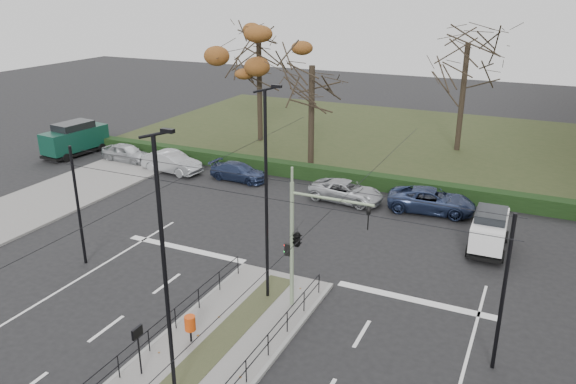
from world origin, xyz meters
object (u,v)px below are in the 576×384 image
object	(u,v)px
streetlamp_median_far	(267,195)
parked_car_first	(127,153)
parked_car_fourth	(346,191)
parked_car_fifth	(432,200)
parked_car_second	(172,162)
bare_tree_center	(467,51)
litter_bin	(190,324)
parked_car_third	(239,172)
green_van	(75,138)
rust_tree	(259,36)
traffic_light	(299,237)
streetlamp_median_near	(165,273)
info_panel	(138,338)
bare_tree_near	(312,73)
white_van	(489,229)

from	to	relation	value
streetlamp_median_far	parked_car_first	xyz separation A→B (m)	(-19.20, 13.57, -4.13)
parked_car_fourth	parked_car_fifth	distance (m)	5.29
parked_car_second	parked_car_fifth	bearing A→B (deg)	-83.49
bare_tree_center	litter_bin	bearing A→B (deg)	-98.45
parked_car_third	green_van	xyz separation A→B (m)	(-15.13, -0.04, 0.76)
parked_car_first	parked_car_fourth	world-z (taller)	parked_car_first
litter_bin	parked_car_second	bearing A→B (deg)	127.86
litter_bin	streetlamp_median_far	world-z (taller)	streetlamp_median_far
parked_car_fourth	rust_tree	xyz separation A→B (m)	(-11.79, 10.76, 8.36)
traffic_light	streetlamp_median_near	size ratio (longest dim) A/B	0.60
streetlamp_median_near	parked_car_fourth	bearing A→B (deg)	93.14
info_panel	bare_tree_near	bearing A→B (deg)	99.34
streetlamp_median_far	bare_tree_near	bearing A→B (deg)	107.33
streetlamp_median_far	parked_car_first	distance (m)	23.87
parked_car_first	traffic_light	bearing A→B (deg)	-120.81
streetlamp_median_far	green_van	size ratio (longest dim) A/B	1.65
litter_bin	parked_car_first	distance (m)	25.34
streetlamp_median_far	parked_car_fifth	world-z (taller)	streetlamp_median_far
rust_tree	parked_car_second	bearing A→B (deg)	-99.57
traffic_light	bare_tree_near	distance (m)	20.35
traffic_light	parked_car_fifth	world-z (taller)	traffic_light
bare_tree_center	streetlamp_median_far	bearing A→B (deg)	-97.36
streetlamp_median_near	parked_car_fifth	distance (m)	21.12
litter_bin	parked_car_second	world-z (taller)	parked_car_second
info_panel	bare_tree_center	bearing A→B (deg)	81.32
traffic_light	parked_car_second	world-z (taller)	traffic_light
streetlamp_median_near	parked_car_first	size ratio (longest dim) A/B	2.18
streetlamp_median_far	white_van	world-z (taller)	streetlamp_median_far
bare_tree_near	traffic_light	bearing A→B (deg)	-68.62
streetlamp_median_near	parked_car_fourth	size ratio (longest dim) A/B	1.93
streetlamp_median_far	parked_car_fourth	distance (m)	13.41
rust_tree	info_panel	bearing A→B (deg)	-69.81
litter_bin	info_panel	size ratio (longest dim) A/B	0.58
parked_car_third	bare_tree_near	world-z (taller)	bare_tree_near
streetlamp_median_near	parked_car_fourth	world-z (taller)	streetlamp_median_near
traffic_light	litter_bin	world-z (taller)	traffic_light
litter_bin	info_panel	distance (m)	2.49
litter_bin	parked_car_fourth	xyz separation A→B (m)	(0.26, 16.92, -0.26)
green_van	bare_tree_center	world-z (taller)	bare_tree_center
litter_bin	bare_tree_center	xyz separation A→B (m)	(4.73, 31.86, 7.17)
traffic_light	info_panel	world-z (taller)	traffic_light
parked_car_first	bare_tree_center	xyz separation A→B (m)	(22.78, 14.07, 7.38)
streetlamp_median_near	green_van	bearing A→B (deg)	140.06
parked_car_second	rust_tree	world-z (taller)	rust_tree
info_panel	bare_tree_center	xyz separation A→B (m)	(5.22, 34.19, 6.47)
litter_bin	info_panel	world-z (taller)	info_panel
rust_tree	bare_tree_center	xyz separation A→B (m)	(16.26, 4.17, -0.93)
white_van	streetlamp_median_near	bearing A→B (deg)	-115.96
parked_car_fifth	white_van	bearing A→B (deg)	-142.66
green_van	rust_tree	xyz separation A→B (m)	(11.56, 10.08, 7.64)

